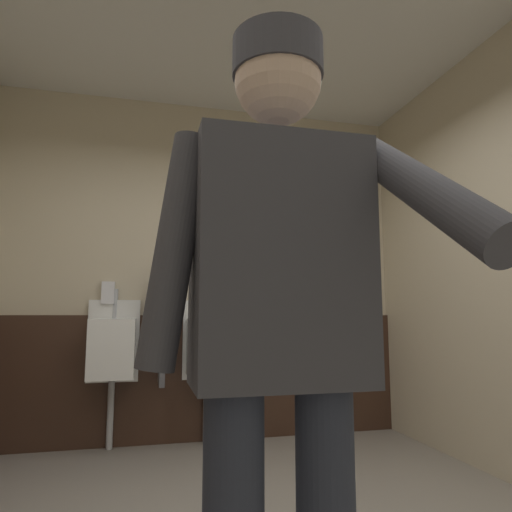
# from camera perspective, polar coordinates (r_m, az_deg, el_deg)

# --- Properties ---
(wall_back) EXTENTS (4.05, 0.12, 2.90)m
(wall_back) POSITION_cam_1_polar(r_m,az_deg,el_deg) (4.01, -6.61, -1.38)
(wall_back) COLOR beige
(wall_back) RESTS_ON ground_plane
(wainscot_band_back) EXTENTS (3.45, 0.03, 1.03)m
(wainscot_band_back) POSITION_cam_1_polar(r_m,az_deg,el_deg) (3.95, -6.68, -14.89)
(wainscot_band_back) COLOR #382319
(wainscot_band_back) RESTS_ON ground_plane
(downlight_far) EXTENTS (0.14, 0.14, 0.03)m
(downlight_far) POSITION_cam_1_polar(r_m,az_deg,el_deg) (3.29, 3.35, 26.84)
(downlight_far) COLOR white
(urinal_left) EXTENTS (0.40, 0.34, 1.24)m
(urinal_left) POSITION_cam_1_polar(r_m,az_deg,el_deg) (3.75, -17.64, -10.94)
(urinal_left) COLOR white
(urinal_left) RESTS_ON ground_plane
(urinal_middle) EXTENTS (0.40, 0.34, 1.24)m
(urinal_middle) POSITION_cam_1_polar(r_m,az_deg,el_deg) (3.78, -6.00, -11.22)
(urinal_middle) COLOR white
(urinal_middle) RESTS_ON ground_plane
(privacy_divider_panel) EXTENTS (0.04, 0.40, 0.90)m
(privacy_divider_panel) POSITION_cam_1_polar(r_m,az_deg,el_deg) (3.67, -11.69, -8.52)
(privacy_divider_panel) COLOR #4C4C51
(person) EXTENTS (0.63, 0.60, 1.74)m
(person) POSITION_cam_1_polar(r_m,az_deg,el_deg) (1.09, 3.09, -7.50)
(person) COLOR #2D3342
(person) RESTS_ON ground_plane
(soap_dispenser) EXTENTS (0.10, 0.07, 0.18)m
(soap_dispenser) POSITION_cam_1_polar(r_m,az_deg,el_deg) (3.87, -18.12, -4.43)
(soap_dispenser) COLOR silver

